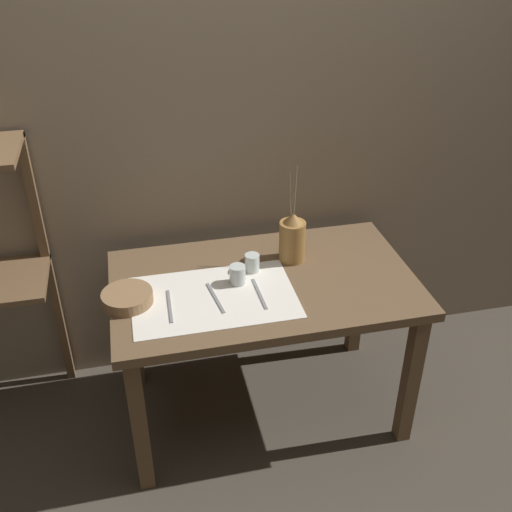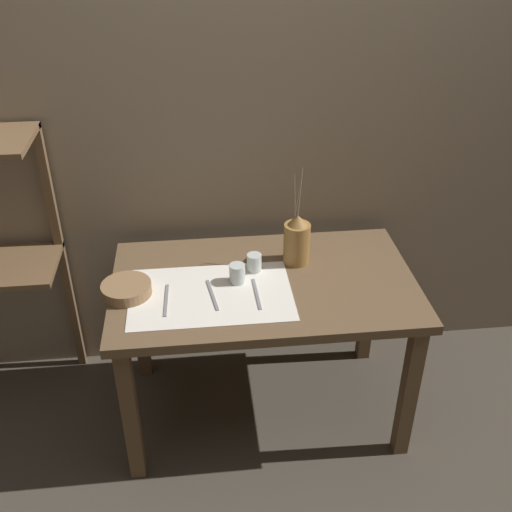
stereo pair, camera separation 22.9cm
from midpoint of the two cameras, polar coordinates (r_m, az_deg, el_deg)
name	(u,v)px [view 2 (the right image)]	position (r m, az deg, el deg)	size (l,w,h in m)	color
ground_plane	(263,407)	(2.90, 3.00, -14.23)	(12.00, 12.00, 0.00)	#473F35
stone_wall_back	(251,126)	(2.64, 2.11, 12.23)	(7.00, 0.06, 2.40)	gray
wooden_table	(264,300)	(2.49, 3.39, -4.26)	(1.23, 0.74, 0.72)	brown
linen_cloth	(211,294)	(2.35, -1.53, -3.75)	(0.64, 0.41, 0.00)	white
pitcher_with_flowers	(297,240)	(2.51, 6.53, 1.40)	(0.11, 0.11, 0.42)	olive
wooden_bowl	(126,289)	(2.37, -9.55, -3.23)	(0.20, 0.20, 0.05)	#8E6B47
glass_tumbler_near	(237,273)	(2.40, 0.94, -1.74)	(0.06, 0.06, 0.08)	silver
glass_tumbler_far	(254,263)	(2.47, 2.49, -0.71)	(0.06, 0.06, 0.08)	silver
fork_outer	(166,300)	(2.32, -5.76, -4.30)	(0.02, 0.21, 0.00)	gray
knife_center	(212,295)	(2.34, -1.38, -3.82)	(0.04, 0.21, 0.00)	gray
fork_inner	(257,294)	(2.35, 2.86, -3.71)	(0.02, 0.21, 0.00)	gray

